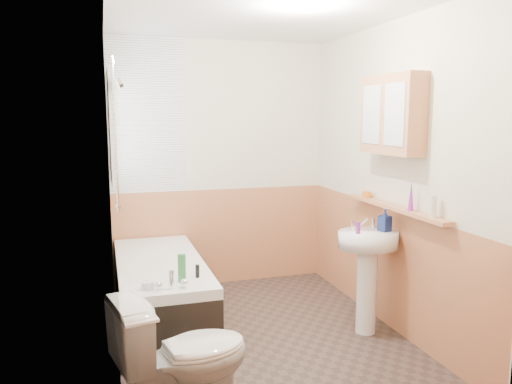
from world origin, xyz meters
TOP-DOWN VIEW (x-y plane):
  - floor at (0.00, 0.00)m, footprint 2.80×2.80m
  - ceiling at (0.00, 0.00)m, footprint 2.80×2.80m
  - wall_back at (0.00, 1.41)m, footprint 2.20×0.02m
  - wall_front at (0.00, -1.41)m, footprint 2.20×0.02m
  - wall_left at (-1.11, 0.00)m, footprint 0.02×2.80m
  - wall_right at (1.11, 0.00)m, footprint 0.02×2.80m
  - wainscot_right at (1.09, 0.00)m, footprint 0.01×2.80m
  - wainscot_front at (0.00, -1.39)m, footprint 2.20×0.01m
  - wainscot_back at (0.00, 1.39)m, footprint 2.20×0.01m
  - tile_cladding_left at (-1.09, 0.00)m, footprint 0.01×2.80m
  - tile_return_back at (-0.73, 1.39)m, footprint 0.75×0.01m
  - window at (-1.06, 0.95)m, footprint 0.03×0.79m
  - bathtub at (-0.73, 0.53)m, footprint 0.70×1.68m
  - shower_riser at (-1.04, 0.50)m, footprint 0.11×0.08m
  - toilet at (-0.76, -0.93)m, footprint 0.85×0.59m
  - sink at (0.84, -0.16)m, footprint 0.49×0.40m
  - pine_shelf at (1.04, -0.20)m, footprint 0.10×1.31m
  - medicine_cabinet at (1.01, -0.15)m, footprint 0.17×0.68m
  - foam_can at (1.04, -0.68)m, footprint 0.05×0.05m
  - green_bottle at (1.04, -0.41)m, footprint 0.06×0.06m
  - black_jar at (1.04, 0.24)m, footprint 0.08×0.08m
  - soap_bottle at (0.96, -0.19)m, footprint 0.13×0.20m
  - clear_bottle at (0.72, -0.20)m, footprint 0.04×0.04m
  - blue_gel at (-0.63, -0.07)m, footprint 0.06×0.05m
  - cream_jar at (-0.89, -0.15)m, footprint 0.10×0.10m
  - orange_bottle at (-0.51, -0.00)m, footprint 0.04×0.04m

SIDE VIEW (x-z plane):
  - floor at x=0.00m, z-range 0.00..0.00m
  - bathtub at x=-0.73m, z-range -0.06..0.63m
  - toilet at x=-0.76m, z-range 0.00..0.76m
  - wainscot_right at x=1.09m, z-range 0.00..1.00m
  - wainscot_front at x=0.00m, z-range 0.00..1.00m
  - wainscot_back at x=0.00m, z-range 0.00..1.00m
  - cream_jar at x=-0.89m, z-range 0.54..0.60m
  - orange_bottle at x=-0.51m, z-range 0.54..0.64m
  - sink at x=0.84m, z-range 0.12..1.08m
  - blue_gel at x=-0.63m, z-range 0.54..0.75m
  - soap_bottle at x=0.96m, z-range 0.84..0.93m
  - clear_bottle at x=0.72m, z-range 0.84..0.94m
  - pine_shelf at x=1.04m, z-range 1.01..1.04m
  - black_jar at x=1.04m, z-range 1.04..1.09m
  - foam_can at x=1.04m, z-range 1.04..1.20m
  - green_bottle at x=1.04m, z-range 1.04..1.27m
  - wall_back at x=0.00m, z-range 0.00..2.50m
  - wall_front at x=0.00m, z-range 0.00..2.50m
  - wall_left at x=-1.11m, z-range 0.00..2.50m
  - wall_right at x=1.11m, z-range 0.00..2.50m
  - tile_cladding_left at x=-1.09m, z-range 0.00..2.50m
  - window at x=-1.06m, z-range 1.15..2.15m
  - shower_riser at x=-1.04m, z-range 1.09..2.30m
  - tile_return_back at x=-0.73m, z-range 1.00..2.50m
  - medicine_cabinet at x=1.01m, z-range 1.45..2.06m
  - ceiling at x=0.00m, z-range 2.50..2.50m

